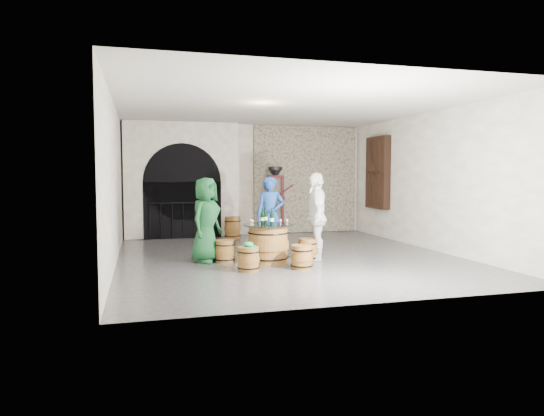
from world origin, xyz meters
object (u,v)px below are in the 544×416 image
object	(u,v)px
barrel_table	(268,244)
wine_bottle_left	(263,218)
corking_press	(276,195)
barrel_stool_far	(270,245)
barrel_stool_near_left	(248,259)
person_white	(316,216)
person_green	(206,220)
barrel_stool_left	(225,251)
person_blue	(270,215)
wine_bottle_center	(272,218)
side_barrel	(233,228)
wine_bottle_right	(265,217)
barrel_stool_right	(308,250)
barrel_stool_near_right	(302,257)

from	to	relation	value
barrel_table	wine_bottle_left	distance (m)	0.53
corking_press	barrel_stool_far	bearing A→B (deg)	-101.62
wine_bottle_left	corking_press	bearing A→B (deg)	71.16
barrel_stool_near_left	person_white	distance (m)	1.89
wine_bottle_left	person_green	bearing A→B (deg)	161.15
barrel_stool_left	wine_bottle_left	size ratio (longest dim) A/B	1.38
person_blue	person_white	bearing A→B (deg)	-39.33
person_green	person_white	size ratio (longest dim) A/B	0.94
barrel_stool_near_left	wine_bottle_center	world-z (taller)	wine_bottle_center
corking_press	side_barrel	bearing A→B (deg)	-149.13
person_green	corking_press	distance (m)	4.71
barrel_stool_far	wine_bottle_right	xyz separation A→B (m)	(-0.26, -0.65, 0.68)
barrel_table	person_white	bearing A→B (deg)	5.16
barrel_stool_left	corking_press	bearing A→B (deg)	61.75
person_blue	person_white	size ratio (longest dim) A/B	0.95
side_barrel	barrel_stool_left	bearing A→B (deg)	-103.02
barrel_table	barrel_stool_far	size ratio (longest dim) A/B	2.23
barrel_stool_right	person_white	distance (m)	0.70
barrel_table	barrel_stool_left	xyz separation A→B (m)	(-0.81, 0.31, -0.16)
barrel_stool_left	person_white	bearing A→B (deg)	-6.53
person_white	side_barrel	distance (m)	3.84
barrel_table	wine_bottle_left	xyz separation A→B (m)	(-0.09, 0.07, 0.52)
barrel_stool_near_left	person_blue	xyz separation A→B (m)	(0.90, 1.83, 0.63)
barrel_stool_left	person_white	world-z (taller)	person_white
barrel_table	barrel_stool_right	xyz separation A→B (m)	(0.87, 0.08, -0.16)
person_blue	barrel_table	bearing A→B (deg)	-89.28
barrel_stool_right	person_white	xyz separation A→B (m)	(0.18, 0.02, 0.68)
barrel_table	barrel_stool_far	xyz separation A→B (m)	(0.25, 0.83, -0.16)
person_green	person_blue	xyz separation A→B (m)	(1.52, 0.72, 0.01)
barrel_stool_right	barrel_stool_near_left	xyz separation A→B (m)	(-1.42, -0.75, 0.00)
barrel_stool_right	wine_bottle_left	bearing A→B (deg)	-179.69
barrel_stool_far	barrel_stool_right	world-z (taller)	same
barrel_stool_near_left	side_barrel	world-z (taller)	side_barrel
barrel_stool_near_left	side_barrel	bearing A→B (deg)	83.16
barrel_stool_near_right	person_blue	bearing A→B (deg)	92.79
barrel_stool_right	person_green	bearing A→B (deg)	169.90
barrel_stool_right	side_barrel	bearing A→B (deg)	103.61
side_barrel	wine_bottle_center	bearing A→B (deg)	-89.05
person_white	corking_press	world-z (taller)	corking_press
wine_bottle_center	wine_bottle_left	bearing A→B (deg)	125.39
wine_bottle_right	barrel_table	bearing A→B (deg)	-87.66
barrel_stool_right	wine_bottle_right	distance (m)	1.11
barrel_stool_near_right	wine_bottle_right	xyz separation A→B (m)	(-0.45, 0.93, 0.68)
person_blue	wine_bottle_center	xyz separation A→B (m)	(-0.31, -1.27, 0.05)
barrel_stool_left	person_green	size ratio (longest dim) A/B	0.26
side_barrel	corking_press	distance (m)	1.76
barrel_table	barrel_stool_near_right	size ratio (longest dim) A/B	2.23
barrel_stool_left	wine_bottle_right	world-z (taller)	wine_bottle_right
barrel_stool_near_left	person_white	xyz separation A→B (m)	(1.59, 0.77, 0.68)
barrel_table	barrel_stool_left	world-z (taller)	barrel_table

